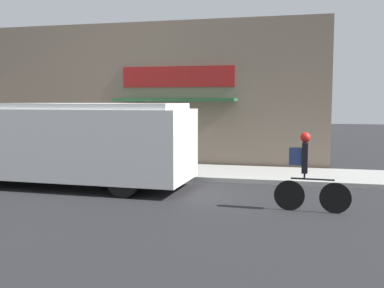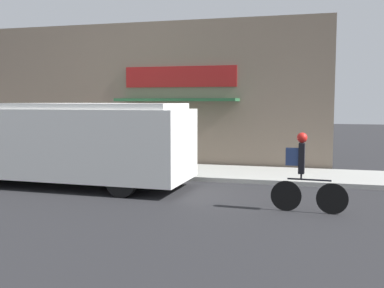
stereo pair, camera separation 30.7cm
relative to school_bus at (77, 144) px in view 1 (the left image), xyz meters
The scene contains 6 objects.
ground_plane 1.91m from the school_bus, 89.20° to the left, with size 70.00×70.00×0.00m, color #232326.
sidewalk 3.03m from the school_bus, 89.57° to the left, with size 28.00×2.61×0.13m.
storefront 4.52m from the school_bus, 88.83° to the left, with size 13.58×1.09×5.07m.
school_bus is the anchor object (origin of this frame).
cyclist 6.15m from the school_bus, 13.03° to the right, with size 1.57×0.21×1.66m.
trash_bin 3.62m from the school_bus, 107.10° to the left, with size 0.65×0.65×0.78m.
Camera 1 is at (5.79, -12.44, 2.31)m, focal length 42.00 mm.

